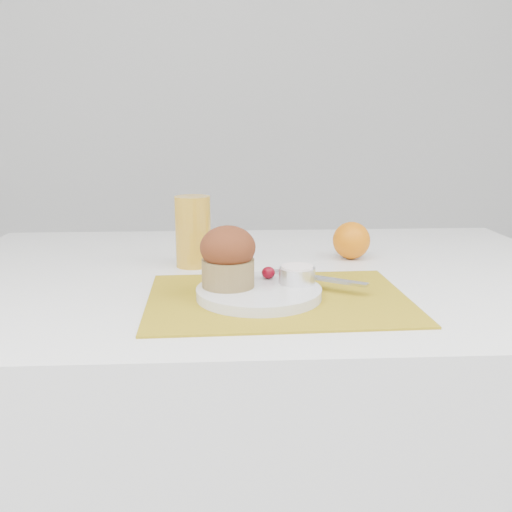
{
  "coord_description": "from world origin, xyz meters",
  "views": [
    {
      "loc": [
        -0.07,
        -0.96,
        1.02
      ],
      "look_at": [
        -0.02,
        -0.04,
        0.8
      ],
      "focal_mm": 40.0,
      "sensor_mm": 36.0,
      "label": 1
    }
  ],
  "objects": [
    {
      "name": "ramekin",
      "position": [
        0.04,
        -0.1,
        0.78
      ],
      "size": [
        0.06,
        0.06,
        0.02
      ],
      "primitive_type": "cylinder",
      "rotation": [
        0.0,
        0.0,
        -0.02
      ],
      "color": "silver",
      "rests_on": "plate"
    },
    {
      "name": "orange",
      "position": [
        0.18,
        0.14,
        0.79
      ],
      "size": [
        0.07,
        0.07,
        0.07
      ],
      "primitive_type": "sphere",
      "color": "orange",
      "rests_on": "table"
    },
    {
      "name": "raspberry_near",
      "position": [
        0.0,
        -0.07,
        0.78
      ],
      "size": [
        0.02,
        0.02,
        0.02
      ],
      "primitive_type": "ellipsoid",
      "color": "#53020C",
      "rests_on": "plate"
    },
    {
      "name": "raspberry_far",
      "position": [
        0.03,
        -0.09,
        0.78
      ],
      "size": [
        0.02,
        0.02,
        0.02
      ],
      "primitive_type": "ellipsoid",
      "color": "#5F020D",
      "rests_on": "plate"
    },
    {
      "name": "cream",
      "position": [
        0.04,
        -0.1,
        0.79
      ],
      "size": [
        0.05,
        0.05,
        0.01
      ],
      "primitive_type": "cylinder",
      "rotation": [
        0.0,
        0.0,
        -0.07
      ],
      "color": "white",
      "rests_on": "ramekin"
    },
    {
      "name": "butter_knife",
      "position": [
        0.07,
        -0.07,
        0.77
      ],
      "size": [
        0.16,
        0.11,
        0.0
      ],
      "primitive_type": "cube",
      "rotation": [
        0.0,
        0.0,
        -0.59
      ],
      "color": "#B7BAC1",
      "rests_on": "plate"
    },
    {
      "name": "juice_glass",
      "position": [
        -0.13,
        0.1,
        0.82
      ],
      "size": [
        0.08,
        0.08,
        0.13
      ],
      "primitive_type": "cylinder",
      "rotation": [
        0.0,
        0.0,
        -0.32
      ],
      "color": "gold",
      "rests_on": "table"
    },
    {
      "name": "table",
      "position": [
        0.0,
        0.05,
        0.38
      ],
      "size": [
        1.2,
        0.8,
        0.75
      ],
      "primitive_type": "cube",
      "color": "white",
      "rests_on": "ground"
    },
    {
      "name": "placemat",
      "position": [
        0.01,
        -0.12,
        0.75
      ],
      "size": [
        0.41,
        0.3,
        0.0
      ],
      "primitive_type": "cube",
      "rotation": [
        0.0,
        0.0,
        0.03
      ],
      "color": "#A98B17",
      "rests_on": "table"
    },
    {
      "name": "plate",
      "position": [
        -0.02,
        -0.12,
        0.76
      ],
      "size": [
        0.23,
        0.23,
        0.02
      ],
      "primitive_type": "cylinder",
      "rotation": [
        0.0,
        0.0,
        -0.19
      ],
      "color": "silver",
      "rests_on": "placemat"
    },
    {
      "name": "muffin",
      "position": [
        -0.07,
        -0.11,
        0.82
      ],
      "size": [
        0.1,
        0.1,
        0.1
      ],
      "color": "olive",
      "rests_on": "plate"
    }
  ]
}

